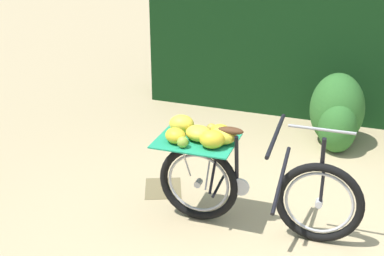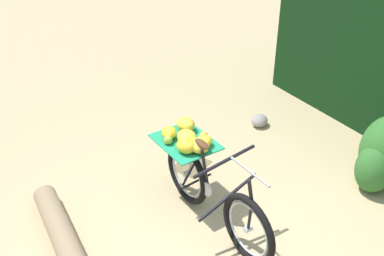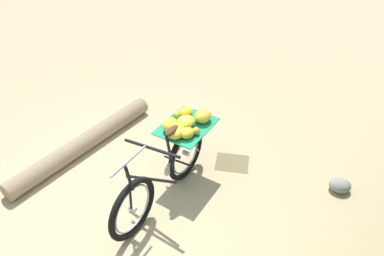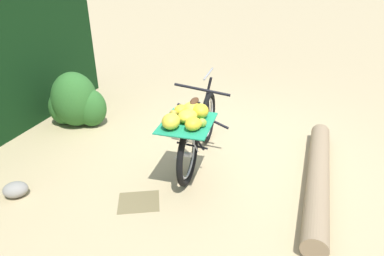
% 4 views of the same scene
% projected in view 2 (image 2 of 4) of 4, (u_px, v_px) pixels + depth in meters
% --- Properties ---
extents(ground_plane, '(60.00, 60.00, 0.00)m').
position_uv_depth(ground_plane, '(219.00, 248.00, 4.71)').
color(ground_plane, tan).
extents(bicycle, '(0.98, 1.76, 1.03)m').
position_uv_depth(bicycle, '(206.00, 178.00, 4.83)').
color(bicycle, black).
rests_on(bicycle, ground_plane).
extents(path_stone, '(0.27, 0.22, 0.17)m').
position_uv_depth(path_stone, '(260.00, 121.00, 6.70)').
color(path_stone, gray).
rests_on(path_stone, ground_plane).
extents(leaf_litter_patch, '(0.44, 0.36, 0.01)m').
position_uv_depth(leaf_litter_patch, '(192.00, 165.00, 5.91)').
color(leaf_litter_patch, olive).
rests_on(leaf_litter_patch, ground_plane).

